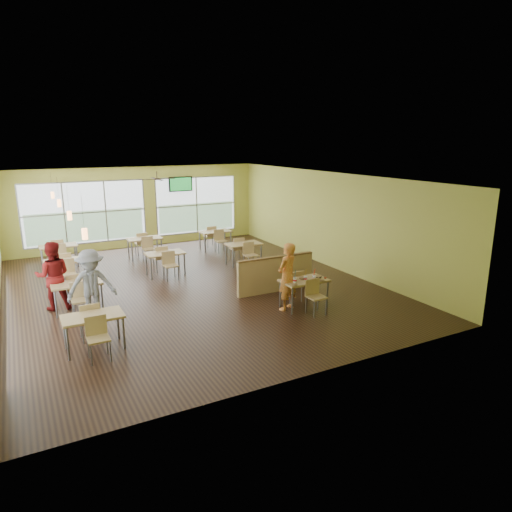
% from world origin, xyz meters
% --- Properties ---
extents(room, '(12.00, 12.04, 3.20)m').
position_xyz_m(room, '(0.00, 0.00, 1.60)').
color(room, black).
rests_on(room, ground).
extents(window_bays, '(9.24, 10.24, 2.38)m').
position_xyz_m(window_bays, '(-2.65, 3.08, 1.48)').
color(window_bays, white).
rests_on(window_bays, room).
extents(main_table, '(1.22, 1.52, 0.87)m').
position_xyz_m(main_table, '(2.00, -3.00, 0.63)').
color(main_table, tan).
rests_on(main_table, floor).
extents(half_wall_divider, '(2.40, 0.14, 1.04)m').
position_xyz_m(half_wall_divider, '(2.00, -1.55, 0.52)').
color(half_wall_divider, tan).
rests_on(half_wall_divider, floor).
extents(dining_tables, '(6.92, 8.72, 0.87)m').
position_xyz_m(dining_tables, '(-1.05, 1.71, 0.63)').
color(dining_tables, tan).
rests_on(dining_tables, floor).
extents(pendant_lights, '(0.11, 7.31, 0.86)m').
position_xyz_m(pendant_lights, '(-3.20, 0.68, 2.45)').
color(pendant_lights, '#2D2119').
rests_on(pendant_lights, ceiling).
extents(ceiling_fan, '(1.25, 1.25, 0.29)m').
position_xyz_m(ceiling_fan, '(-0.00, 3.00, 2.95)').
color(ceiling_fan, '#2D2119').
rests_on(ceiling_fan, ceiling).
extents(tv_backwall, '(1.00, 0.07, 0.60)m').
position_xyz_m(tv_backwall, '(1.80, 5.90, 2.45)').
color(tv_backwall, black).
rests_on(tv_backwall, wall_back).
extents(man_plaid, '(0.75, 0.64, 1.75)m').
position_xyz_m(man_plaid, '(1.54, -2.91, 0.87)').
color(man_plaid, '#CF4D17').
rests_on(man_plaid, floor).
extents(patron_maroon, '(0.96, 0.81, 1.77)m').
position_xyz_m(patron_maroon, '(-3.69, -0.09, 0.88)').
color(patron_maroon, maroon).
rests_on(patron_maroon, floor).
extents(patron_grey, '(1.14, 0.66, 1.75)m').
position_xyz_m(patron_grey, '(-2.95, -1.33, 0.88)').
color(patron_grey, slate).
rests_on(patron_grey, floor).
extents(cup_blue, '(0.10, 0.10, 0.37)m').
position_xyz_m(cup_blue, '(1.64, -3.11, 0.82)').
color(cup_blue, white).
rests_on(cup_blue, main_table).
extents(cup_yellow, '(0.09, 0.09, 0.33)m').
position_xyz_m(cup_yellow, '(1.97, -3.10, 0.82)').
color(cup_yellow, white).
rests_on(cup_yellow, main_table).
extents(cup_red_near, '(0.10, 0.10, 0.35)m').
position_xyz_m(cup_red_near, '(2.17, -3.20, 0.82)').
color(cup_red_near, white).
rests_on(cup_red_near, main_table).
extents(cup_red_far, '(0.08, 0.08, 0.30)m').
position_xyz_m(cup_red_far, '(2.22, -3.11, 0.81)').
color(cup_red_far, white).
rests_on(cup_red_far, main_table).
extents(food_basket, '(0.26, 0.26, 0.06)m').
position_xyz_m(food_basket, '(2.39, -3.02, 0.78)').
color(food_basket, black).
rests_on(food_basket, main_table).
extents(ketchup_cup, '(0.07, 0.07, 0.03)m').
position_xyz_m(ketchup_cup, '(2.55, -3.16, 0.76)').
color(ketchup_cup, '#A42A17').
rests_on(ketchup_cup, main_table).
extents(wrapper_left, '(0.17, 0.16, 0.04)m').
position_xyz_m(wrapper_left, '(1.51, -3.30, 0.77)').
color(wrapper_left, olive).
rests_on(wrapper_left, main_table).
extents(wrapper_mid, '(0.19, 0.18, 0.05)m').
position_xyz_m(wrapper_mid, '(1.99, -2.91, 0.77)').
color(wrapper_mid, olive).
rests_on(wrapper_mid, main_table).
extents(wrapper_right, '(0.18, 0.17, 0.04)m').
position_xyz_m(wrapper_right, '(2.34, -3.30, 0.77)').
color(wrapper_right, olive).
rests_on(wrapper_right, main_table).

